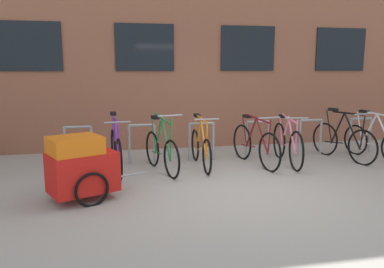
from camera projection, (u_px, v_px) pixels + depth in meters
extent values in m
plane|color=#9E998E|center=(240.00, 188.00, 5.96)|extent=(42.00, 42.00, 0.00)
cube|color=brown|center=(177.00, 27.00, 11.35)|extent=(28.00, 5.84, 6.14)
cube|color=black|center=(29.00, 46.00, 7.94)|extent=(1.30, 0.04, 1.03)
cube|color=black|center=(145.00, 47.00, 8.41)|extent=(1.30, 0.04, 1.03)
cube|color=black|center=(248.00, 49.00, 8.88)|extent=(1.30, 0.04, 1.03)
cube|color=black|center=(341.00, 50.00, 9.35)|extent=(1.30, 0.04, 1.03)
cylinder|color=gray|center=(65.00, 147.00, 7.18)|extent=(0.05, 0.05, 0.76)
cylinder|color=gray|center=(92.00, 146.00, 7.27)|extent=(0.05, 0.05, 0.76)
cylinder|color=gray|center=(78.00, 127.00, 7.16)|extent=(0.49, 0.05, 0.05)
cylinder|color=gray|center=(129.00, 145.00, 7.41)|extent=(0.05, 0.05, 0.76)
cylinder|color=gray|center=(154.00, 144.00, 7.51)|extent=(0.05, 0.05, 0.76)
cylinder|color=gray|center=(142.00, 125.00, 7.40)|extent=(0.49, 0.05, 0.05)
cylinder|color=gray|center=(190.00, 142.00, 7.65)|extent=(0.05, 0.05, 0.76)
cylinder|color=gray|center=(213.00, 142.00, 7.74)|extent=(0.05, 0.05, 0.76)
cylinder|color=gray|center=(202.00, 123.00, 7.63)|extent=(0.49, 0.05, 0.05)
cylinder|color=gray|center=(246.00, 140.00, 7.88)|extent=(0.05, 0.05, 0.76)
cylinder|color=gray|center=(269.00, 139.00, 7.98)|extent=(0.05, 0.05, 0.76)
cylinder|color=gray|center=(258.00, 122.00, 7.87)|extent=(0.49, 0.05, 0.05)
cylinder|color=gray|center=(300.00, 138.00, 8.12)|extent=(0.05, 0.05, 0.76)
cylinder|color=gray|center=(321.00, 137.00, 8.21)|extent=(0.05, 0.05, 0.76)
cylinder|color=gray|center=(311.00, 120.00, 8.10)|extent=(0.49, 0.05, 0.05)
cylinder|color=gray|center=(350.00, 136.00, 8.35)|extent=(0.05, 0.05, 0.76)
cylinder|color=gray|center=(370.00, 135.00, 8.45)|extent=(0.05, 0.05, 0.76)
cylinder|color=gray|center=(361.00, 119.00, 8.33)|extent=(0.49, 0.05, 0.05)
torus|color=black|center=(279.00, 141.00, 7.96)|extent=(0.13, 0.76, 0.76)
torus|color=black|center=(296.00, 151.00, 6.94)|extent=(0.13, 0.76, 0.76)
cylinder|color=pink|center=(292.00, 135.00, 7.18)|extent=(0.10, 0.50, 0.65)
cylinder|color=pink|center=(285.00, 133.00, 7.58)|extent=(0.08, 0.37, 0.58)
cylinder|color=pink|center=(289.00, 119.00, 7.29)|extent=(0.13, 0.81, 0.10)
cylinder|color=pink|center=(283.00, 144.00, 7.71)|extent=(0.09, 0.52, 0.08)
cylinder|color=pink|center=(281.00, 129.00, 7.83)|extent=(0.05, 0.20, 0.52)
cylinder|color=pink|center=(296.00, 136.00, 6.92)|extent=(0.04, 0.08, 0.58)
cube|color=black|center=(283.00, 116.00, 7.69)|extent=(0.12, 0.21, 0.06)
cylinder|color=gray|center=(297.00, 118.00, 6.89)|extent=(0.44, 0.08, 0.03)
torus|color=black|center=(195.00, 145.00, 7.77)|extent=(0.05, 0.65, 0.65)
torus|color=black|center=(207.00, 157.00, 6.73)|extent=(0.05, 0.65, 0.65)
cylinder|color=orange|center=(203.00, 138.00, 6.97)|extent=(0.04, 0.51, 0.70)
cylinder|color=orange|center=(199.00, 135.00, 7.37)|extent=(0.04, 0.39, 0.67)
cylinder|color=orange|center=(202.00, 119.00, 7.08)|extent=(0.04, 0.84, 0.07)
cylinder|color=orange|center=(198.00, 149.00, 7.51)|extent=(0.03, 0.54, 0.07)
cylinder|color=orange|center=(196.00, 131.00, 7.63)|extent=(0.03, 0.20, 0.61)
cylinder|color=orange|center=(207.00, 139.00, 6.70)|extent=(0.03, 0.08, 0.64)
cube|color=black|center=(197.00, 115.00, 7.48)|extent=(0.10, 0.20, 0.06)
cylinder|color=gray|center=(207.00, 119.00, 6.67)|extent=(0.44, 0.03, 0.03)
torus|color=black|center=(114.00, 147.00, 7.39)|extent=(0.11, 0.72, 0.72)
torus|color=black|center=(119.00, 159.00, 6.40)|extent=(0.11, 0.72, 0.72)
cylinder|color=#722D99|center=(117.00, 140.00, 6.62)|extent=(0.08, 0.51, 0.67)
cylinder|color=#722D99|center=(115.00, 135.00, 7.01)|extent=(0.07, 0.38, 0.71)
cylinder|color=#722D99|center=(115.00, 119.00, 6.73)|extent=(0.11, 0.83, 0.09)
cylinder|color=#722D99|center=(115.00, 151.00, 7.15)|extent=(0.07, 0.53, 0.08)
cylinder|color=#722D99|center=(113.00, 131.00, 7.25)|extent=(0.04, 0.20, 0.65)
cylinder|color=#722D99|center=(119.00, 142.00, 6.37)|extent=(0.04, 0.08, 0.60)
cube|color=black|center=(113.00, 114.00, 7.11)|extent=(0.12, 0.21, 0.06)
cylinder|color=gray|center=(118.00, 122.00, 6.34)|extent=(0.44, 0.07, 0.03)
torus|color=black|center=(152.00, 149.00, 7.32)|extent=(0.21, 0.67, 0.69)
torus|color=black|center=(172.00, 159.00, 6.47)|extent=(0.21, 0.67, 0.69)
cylinder|color=#1E7238|center=(166.00, 138.00, 6.65)|extent=(0.15, 0.45, 0.78)
cylinder|color=#1E7238|center=(158.00, 137.00, 6.98)|extent=(0.12, 0.33, 0.67)
cylinder|color=#1E7238|center=(162.00, 118.00, 6.72)|extent=(0.22, 0.72, 0.15)
cylinder|color=#1E7238|center=(157.00, 153.00, 7.11)|extent=(0.14, 0.47, 0.07)
cylinder|color=#1E7238|center=(154.00, 134.00, 7.19)|extent=(0.07, 0.20, 0.61)
cylinder|color=#1E7238|center=(171.00, 139.00, 6.43)|extent=(0.05, 0.08, 0.72)
cube|color=black|center=(155.00, 117.00, 7.05)|extent=(0.15, 0.22, 0.06)
cylinder|color=gray|center=(170.00, 116.00, 6.39)|extent=(0.43, 0.13, 0.03)
torus|color=black|center=(355.00, 140.00, 8.28)|extent=(0.15, 0.67, 0.67)
cylinder|color=silver|center=(369.00, 129.00, 7.92)|extent=(0.10, 0.36, 0.68)
cylinder|color=silver|center=(379.00, 114.00, 7.65)|extent=(0.17, 0.78, 0.06)
cylinder|color=silver|center=(364.00, 143.00, 8.05)|extent=(0.11, 0.50, 0.07)
cylinder|color=silver|center=(360.00, 127.00, 8.15)|extent=(0.06, 0.20, 0.62)
cube|color=black|center=(364.00, 111.00, 8.01)|extent=(0.13, 0.21, 0.06)
torus|color=black|center=(325.00, 139.00, 8.24)|extent=(0.21, 0.71, 0.72)
torus|color=black|center=(363.00, 148.00, 7.36)|extent=(0.21, 0.71, 0.72)
cylinder|color=black|center=(352.00, 131.00, 7.55)|extent=(0.15, 0.47, 0.69)
cylinder|color=black|center=(338.00, 128.00, 7.89)|extent=(0.12, 0.34, 0.70)
cylinder|color=black|center=(347.00, 113.00, 7.63)|extent=(0.22, 0.74, 0.05)
cylinder|color=black|center=(333.00, 142.00, 8.02)|extent=(0.14, 0.48, 0.07)
cylinder|color=black|center=(329.00, 125.00, 8.10)|extent=(0.07, 0.20, 0.64)
cylinder|color=black|center=(363.00, 132.00, 7.33)|extent=(0.05, 0.08, 0.62)
cube|color=black|center=(333.00, 109.00, 7.96)|extent=(0.15, 0.22, 0.06)
cylinder|color=gray|center=(363.00, 114.00, 7.29)|extent=(0.43, 0.13, 0.03)
torus|color=black|center=(242.00, 142.00, 7.85)|extent=(0.16, 0.73, 0.74)
torus|color=black|center=(270.00, 152.00, 6.90)|extent=(0.16, 0.73, 0.74)
cylinder|color=maroon|center=(262.00, 135.00, 7.12)|extent=(0.12, 0.50, 0.67)
cylinder|color=maroon|center=(251.00, 133.00, 7.49)|extent=(0.10, 0.37, 0.60)
cylinder|color=maroon|center=(258.00, 119.00, 7.22)|extent=(0.17, 0.80, 0.10)
cylinder|color=maroon|center=(248.00, 146.00, 7.62)|extent=(0.11, 0.52, 0.08)
cylinder|color=maroon|center=(245.00, 130.00, 7.73)|extent=(0.06, 0.20, 0.54)
cylinder|color=maroon|center=(269.00, 136.00, 6.87)|extent=(0.04, 0.08, 0.60)
cube|color=black|center=(247.00, 116.00, 7.59)|extent=(0.13, 0.21, 0.06)
cylinder|color=gray|center=(269.00, 118.00, 6.84)|extent=(0.44, 0.10, 0.03)
cube|color=red|center=(83.00, 172.00, 5.39)|extent=(1.07, 0.92, 0.56)
cube|color=orange|center=(75.00, 145.00, 5.27)|extent=(0.85, 0.80, 0.24)
torus|color=black|center=(75.00, 179.00, 5.68)|extent=(0.46, 0.24, 0.49)
torus|color=black|center=(92.00, 190.00, 5.16)|extent=(0.46, 0.24, 0.49)
cylinder|color=gray|center=(129.00, 175.00, 5.84)|extent=(0.51, 0.26, 0.03)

